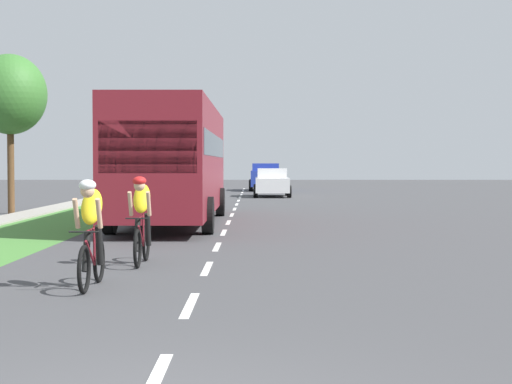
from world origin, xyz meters
The scene contains 10 objects.
ground_plane centered at (0.00, 20.00, 0.00)m, with size 120.00×120.00×0.00m, color #424244.
grass_verge centered at (-5.08, 20.00, 0.00)m, with size 2.91×70.00×0.01m, color #478438.
sidewalk_concrete centered at (-7.14, 20.00, 0.00)m, with size 1.21×70.00×0.10m, color #9E998E.
lane_markings_center centered at (0.00, 24.00, 0.00)m, with size 0.12×54.30×0.01m.
cyclist_lead centered at (-1.54, 6.11, 0.81)m, with size 0.42×1.72×1.58m.
cyclist_trailing centered at (-1.19, 8.76, 0.81)m, with size 0.42×1.72×1.58m.
bus_maroon centered at (-1.63, 18.55, 1.98)m, with size 2.78×11.60×3.48m.
sedan_white centered at (1.70, 37.36, 0.77)m, with size 1.98×4.30×1.52m.
suv_blue centered at (1.46, 46.67, 0.95)m, with size 2.15×4.70×1.79m.
street_tree_near centered at (-7.90, 22.88, 4.23)m, with size 2.59×2.59×5.68m.
Camera 1 is at (0.84, -5.25, 1.81)m, focal length 55.45 mm.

